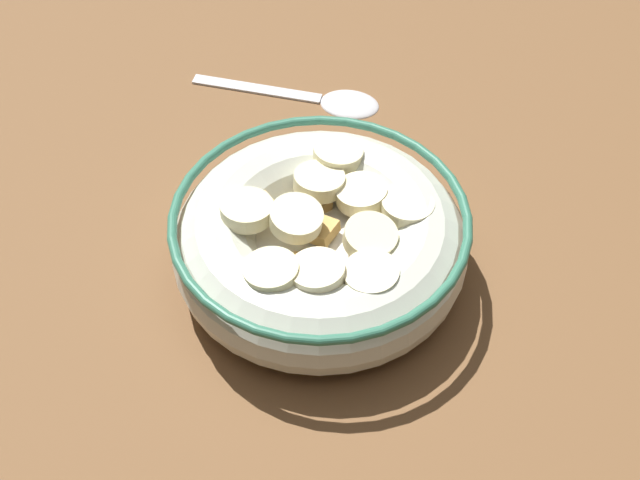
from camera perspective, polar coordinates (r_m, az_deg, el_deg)
name	(u,v)px	position (r cm, az deg, el deg)	size (l,w,h in cm)	color
ground_plane	(320,281)	(56.66, 0.00, -2.66)	(137.52, 137.52, 2.00)	brown
cereal_bowl	(320,241)	(53.64, 0.02, -0.05)	(18.14, 18.14, 6.08)	beige
spoon	(328,98)	(67.37, 0.50, 9.23)	(14.24, 8.13, 0.80)	silver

